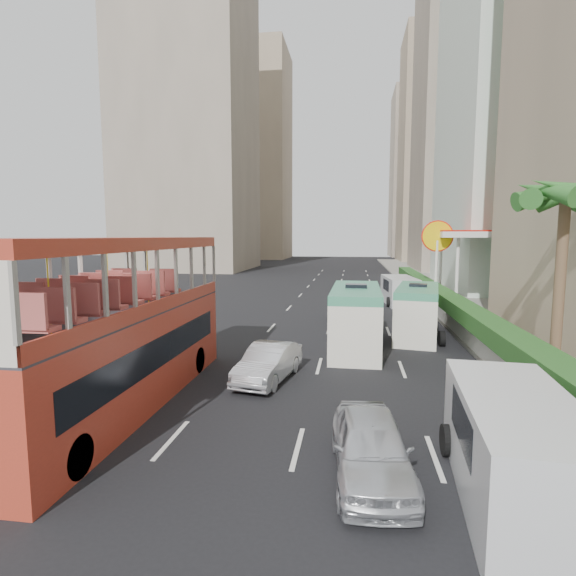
% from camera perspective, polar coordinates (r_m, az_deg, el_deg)
% --- Properties ---
extents(ground_plane, '(200.00, 200.00, 0.00)m').
position_cam_1_polar(ground_plane, '(13.30, 4.09, -15.97)').
color(ground_plane, black).
rests_on(ground_plane, ground).
extents(double_decker_bus, '(2.50, 11.00, 5.06)m').
position_cam_1_polar(double_decker_bus, '(14.27, -20.67, -4.21)').
color(double_decker_bus, '#B43623').
rests_on(double_decker_bus, ground).
extents(car_silver_lane_a, '(2.03, 4.07, 1.28)m').
position_cam_1_polar(car_silver_lane_a, '(16.33, -2.49, -11.61)').
color(car_silver_lane_a, silver).
rests_on(car_silver_lane_a, ground).
extents(car_silver_lane_b, '(1.90, 4.07, 1.35)m').
position_cam_1_polar(car_silver_lane_b, '(10.53, 10.42, -22.52)').
color(car_silver_lane_b, silver).
rests_on(car_silver_lane_b, ground).
extents(van_asset, '(3.07, 5.20, 1.36)m').
position_cam_1_polar(van_asset, '(28.32, 8.04, -3.83)').
color(van_asset, silver).
rests_on(van_asset, ground).
extents(minibus_near, '(2.20, 6.35, 2.80)m').
position_cam_1_polar(minibus_near, '(20.56, 8.58, -3.83)').
color(minibus_near, silver).
rests_on(minibus_near, ground).
extents(minibus_far, '(2.92, 6.05, 2.57)m').
position_cam_1_polar(minibus_far, '(23.72, 16.10, -2.91)').
color(minibus_far, silver).
rests_on(minibus_far, ground).
extents(panel_van_near, '(2.44, 5.27, 2.05)m').
position_cam_1_polar(panel_van_near, '(10.19, 27.03, -17.75)').
color(panel_van_near, silver).
rests_on(panel_van_near, ground).
extents(panel_van_far, '(2.52, 5.26, 2.03)m').
position_cam_1_polar(panel_van_far, '(34.89, 13.97, -0.31)').
color(panel_van_far, silver).
rests_on(panel_van_far, ground).
extents(sidewalk, '(6.00, 120.00, 0.18)m').
position_cam_1_polar(sidewalk, '(38.47, 20.38, -1.29)').
color(sidewalk, '#99968C').
rests_on(sidewalk, ground).
extents(kerb_wall, '(0.30, 44.00, 1.00)m').
position_cam_1_polar(kerb_wall, '(27.16, 19.50, -3.14)').
color(kerb_wall, silver).
rests_on(kerb_wall, sidewalk).
extents(hedge, '(1.10, 44.00, 0.70)m').
position_cam_1_polar(hedge, '(27.03, 19.57, -1.36)').
color(hedge, '#2D6626').
rests_on(hedge, kerb_wall).
extents(palm_tree, '(0.36, 0.36, 6.40)m').
position_cam_1_polar(palm_tree, '(17.76, 31.21, 0.08)').
color(palm_tree, brown).
rests_on(palm_tree, sidewalk).
extents(shell_station, '(6.50, 8.00, 5.50)m').
position_cam_1_polar(shell_station, '(36.50, 22.74, 2.41)').
color(shell_station, silver).
rests_on(shell_station, ground).
extents(tower_mid, '(16.00, 16.00, 50.00)m').
position_cam_1_polar(tower_mid, '(75.00, 22.78, 21.51)').
color(tower_mid, tan).
rests_on(tower_mid, ground).
extents(tower_far_a, '(14.00, 14.00, 44.00)m').
position_cam_1_polar(tower_far_a, '(97.11, 18.43, 16.31)').
color(tower_far_a, tan).
rests_on(tower_far_a, ground).
extents(tower_far_b, '(14.00, 14.00, 40.00)m').
position_cam_1_polar(tower_far_b, '(118.31, 16.47, 13.59)').
color(tower_far_b, tan).
rests_on(tower_far_b, ground).
extents(tower_left_a, '(18.00, 18.00, 52.00)m').
position_cam_1_polar(tower_left_a, '(74.68, -12.56, 22.72)').
color(tower_left_a, tan).
rests_on(tower_left_a, ground).
extents(tower_left_b, '(16.00, 16.00, 46.00)m').
position_cam_1_polar(tower_left_b, '(106.29, -4.49, 16.30)').
color(tower_left_b, tan).
rests_on(tower_left_b, ground).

